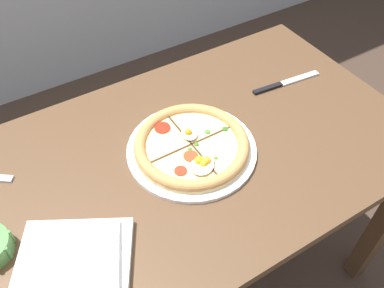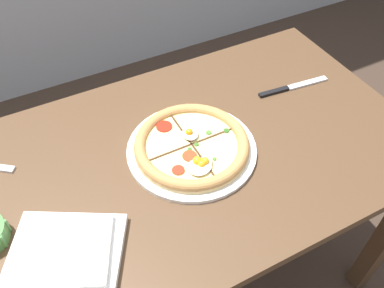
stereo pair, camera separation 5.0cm
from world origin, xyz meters
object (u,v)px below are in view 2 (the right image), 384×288
pizza (192,147)px  knife_spare (292,87)px  dining_table (175,183)px  napkin_folded (65,254)px

pizza → knife_spare: pizza is taller
pizza → dining_table: bearing=176.7°
dining_table → knife_spare: knife_spare is taller
pizza → napkin_folded: size_ratio=1.12×
napkin_folded → knife_spare: bearing=17.0°
dining_table → knife_spare: size_ratio=5.63×
dining_table → napkin_folded: size_ratio=4.39×
pizza → knife_spare: 0.42m
napkin_folded → knife_spare: napkin_folded is taller
dining_table → pizza: bearing=-3.3°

